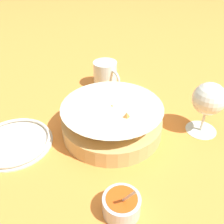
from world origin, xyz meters
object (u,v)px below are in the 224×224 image
object	(u,v)px
wine_glass	(209,100)
side_plate	(14,142)
food_basket	(112,121)
sauce_cup	(122,204)
beer_mug	(106,75)

from	to	relation	value
wine_glass	side_plate	size ratio (longest dim) A/B	0.75
food_basket	side_plate	distance (m)	0.25
sauce_cup	food_basket	bearing A→B (deg)	144.80
wine_glass	side_plate	distance (m)	0.48
wine_glass	side_plate	world-z (taller)	wine_glass
food_basket	sauce_cup	bearing A→B (deg)	-35.20
side_plate	wine_glass	bearing A→B (deg)	57.05
food_basket	wine_glass	size ratio (longest dim) A/B	1.82
sauce_cup	wine_glass	bearing A→B (deg)	98.15
side_plate	beer_mug	bearing A→B (deg)	103.86
food_basket	sauce_cup	world-z (taller)	sauce_cup
side_plate	food_basket	bearing A→B (deg)	61.87
food_basket	beer_mug	size ratio (longest dim) A/B	2.25
food_basket	sauce_cup	size ratio (longest dim) A/B	2.65
side_plate	sauce_cup	bearing A→B (deg)	15.13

